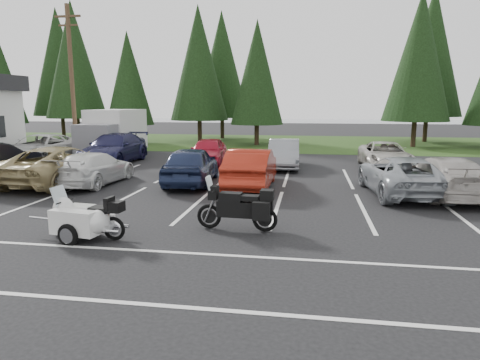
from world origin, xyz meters
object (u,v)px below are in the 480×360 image
Objects in this scene: car_near_6 at (401,175)px; car_far_3 at (284,154)px; car_far_1 at (114,149)px; adventure_motorcycle at (237,203)px; box_truck at (110,134)px; touring_motorcycle at (86,213)px; car_far_0 at (40,148)px; car_near_5 at (251,168)px; car_near_7 at (444,177)px; car_near_2 at (61,165)px; car_near_3 at (94,168)px; car_far_4 at (385,155)px; cargo_trailer at (80,224)px; utility_pole at (72,79)px; car_near_4 at (191,165)px; car_far_2 at (208,151)px.

car_far_3 is (-4.63, 5.94, 0.02)m from car_near_6.
car_far_1 is 2.37× the size of adventure_motorcycle.
box_truck is at bearing 118.96° from car_far_1.
car_far_0 is at bearing 133.32° from touring_motorcycle.
car_near_5 is at bearing 96.77° from adventure_motorcycle.
car_near_2 is at bearing -4.92° from car_near_7.
car_near_3 is 13.50m from car_near_7.
car_far_0 reaches higher than car_far_4.
car_near_6 is 2.94× the size of cargo_trailer.
car_near_2 is (4.07, -8.23, -3.91)m from utility_pole.
car_near_4 is at bearing -47.03° from box_truck.
car_far_2 is at bearing -37.07° from car_near_7.
car_far_2 is 0.88× the size of car_far_4.
car_near_5 is (2.54, -0.28, -0.01)m from car_near_4.
car_far_2 is at bearing -19.10° from box_truck.
car_near_4 is at bearing -147.18° from car_far_4.
car_far_0 reaches higher than car_near_6.
car_far_0 reaches higher than car_near_7.
utility_pole is 1.60× the size of car_far_1.
car_near_3 is 4.00m from car_near_4.
car_near_6 is 1.04× the size of car_far_4.
utility_pole is 18.52m from car_far_4.
car_far_3 is (10.88, -2.76, -0.72)m from box_truck.
car_near_2 is at bearing 3.32° from car_near_4.
adventure_motorcycle is at bearing 25.14° from touring_motorcycle.
box_truck is at bearing 156.63° from car_far_2.
car_near_3 is at bearing -5.86° from car_near_6.
box_truck is at bearing 119.56° from touring_motorcycle.
car_far_1 reaches higher than car_near_3.
box_truck reaches higher than car_near_6.
car_far_0 is (-0.86, -2.32, -3.92)m from utility_pole.
car_near_5 is 2.72× the size of cargo_trailer.
car_near_2 is 8.09m from touring_motorcycle.
car_near_2 reaches higher than car_near_5.
car_far_4 is at bearing 0.84° from car_far_1.
car_near_2 is at bearing -50.14° from car_far_0.
touring_motorcycle is at bearing -52.36° from car_far_0.
car_far_0 is at bearing -31.83° from car_near_4.
car_near_2 reaches higher than adventure_motorcycle.
car_far_2 is 12.97m from touring_motorcycle.
car_near_3 is 1.07× the size of car_far_2.
box_truck is 16.17m from car_far_4.
cargo_trailer is (-9.31, -13.24, -0.28)m from car_far_4.
cargo_trailer is (-8.83, -6.76, -0.31)m from car_near_6.
car_near_4 is 0.82× the size of car_far_1.
adventure_motorcycle is at bearing -116.23° from car_far_4.
touring_motorcycle is (6.77, -15.32, -0.80)m from box_truck.
car_far_3 is (12.88, -2.26, -3.97)m from utility_pole.
car_near_7 is 2.87× the size of cargo_trailer.
car_far_1 is 1.16× the size of car_far_4.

